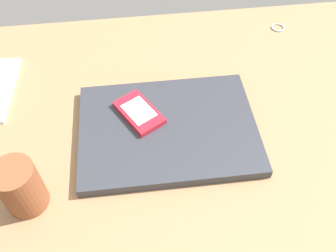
{
  "coord_description": "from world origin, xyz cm",
  "views": [
    {
      "loc": [
        -13.96,
        -41.17,
        58.91
      ],
      "look_at": [
        -8.51,
        1.44,
        5.0
      ],
      "focal_mm": 38.91,
      "sensor_mm": 36.0,
      "label": 1
    }
  ],
  "objects_px": {
    "key_ring": "(278,28)",
    "cell_phone_on_laptop": "(139,112)",
    "laptop_closed": "(168,129)",
    "pen_cup": "(21,187)"
  },
  "relations": [
    {
      "from": "pen_cup",
      "to": "key_ring",
      "type": "height_order",
      "value": "pen_cup"
    },
    {
      "from": "laptop_closed",
      "to": "cell_phone_on_laptop",
      "type": "bearing_deg",
      "value": 146.42
    },
    {
      "from": "key_ring",
      "to": "cell_phone_on_laptop",
      "type": "bearing_deg",
      "value": -145.0
    },
    {
      "from": "laptop_closed",
      "to": "pen_cup",
      "type": "relative_size",
      "value": 3.46
    },
    {
      "from": "cell_phone_on_laptop",
      "to": "key_ring",
      "type": "relative_size",
      "value": 3.49
    },
    {
      "from": "pen_cup",
      "to": "key_ring",
      "type": "relative_size",
      "value": 2.92
    },
    {
      "from": "laptop_closed",
      "to": "key_ring",
      "type": "distance_m",
      "value": 0.43
    },
    {
      "from": "laptop_closed",
      "to": "key_ring",
      "type": "bearing_deg",
      "value": 43.42
    },
    {
      "from": "cell_phone_on_laptop",
      "to": "pen_cup",
      "type": "distance_m",
      "value": 0.25
    },
    {
      "from": "laptop_closed",
      "to": "cell_phone_on_laptop",
      "type": "distance_m",
      "value": 0.06
    }
  ]
}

